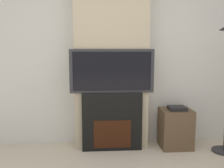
{
  "coord_description": "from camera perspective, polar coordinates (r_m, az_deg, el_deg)",
  "views": [
    {
      "loc": [
        -0.23,
        -1.59,
        1.38
      ],
      "look_at": [
        0.0,
        1.71,
        0.91
      ],
      "focal_mm": 40.0,
      "sensor_mm": 36.0,
      "label": 1
    }
  ],
  "objects": [
    {
      "name": "chimney_breast",
      "position": [
        3.46,
        -0.16,
        7.49
      ],
      "size": [
        1.0,
        0.29,
        2.7
      ],
      "color": "#BCAD8E",
      "rests_on": "ground_plane"
    },
    {
      "name": "media_stand",
      "position": [
        3.67,
        14.32,
        -9.67
      ],
      "size": [
        0.43,
        0.37,
        0.6
      ],
      "color": "brown",
      "rests_on": "ground_plane"
    },
    {
      "name": "television",
      "position": [
        3.32,
        0.0,
        2.98
      ],
      "size": [
        1.13,
        0.07,
        0.58
      ],
      "color": "#2D2D33",
      "rests_on": "fireplace"
    },
    {
      "name": "wall_back",
      "position": [
        3.63,
        -0.35,
        7.52
      ],
      "size": [
        6.0,
        0.06,
        2.7
      ],
      "color": "silver",
      "rests_on": "ground_plane"
    },
    {
      "name": "fireplace",
      "position": [
        3.45,
        0.0,
        -8.55
      ],
      "size": [
        0.81,
        0.15,
        0.8
      ],
      "color": "black",
      "rests_on": "ground_plane"
    }
  ]
}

